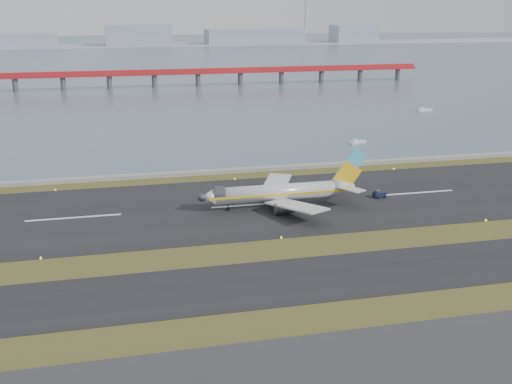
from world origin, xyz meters
TOP-DOWN VIEW (x-y plane):
  - ground at (0.00, 0.00)m, footprint 1000.00×1000.00m
  - taxiway_strip at (0.00, -12.00)m, footprint 1000.00×18.00m
  - runway_strip at (0.00, 30.00)m, footprint 1000.00×45.00m
  - seawall at (0.00, 60.00)m, footprint 1000.00×2.50m
  - bay_water at (0.00, 460.00)m, footprint 1400.00×800.00m
  - red_pier at (20.00, 250.00)m, footprint 260.00×5.00m
  - far_shoreline at (13.62, 620.00)m, footprint 1400.00×80.00m
  - airliner at (5.76, 27.17)m, footprint 38.52×32.89m
  - pushback_tug at (29.98, 28.60)m, footprint 3.08×2.04m
  - workboat_near at (48.24, 87.36)m, footprint 6.49×4.00m
  - workboat_far at (101.24, 142.56)m, footprint 7.27×3.61m

SIDE VIEW (x-z plane):
  - ground at x=0.00m, z-range 0.00..0.00m
  - bay_water at x=0.00m, z-range -0.65..0.65m
  - taxiway_strip at x=0.00m, z-range 0.00..0.10m
  - runway_strip at x=0.00m, z-range 0.00..0.10m
  - workboat_near at x=48.24m, z-range -0.28..1.23m
  - seawall at x=0.00m, z-range 0.00..1.00m
  - workboat_far at x=101.24m, z-range -0.31..1.38m
  - pushback_tug at x=29.98m, z-range -0.03..1.83m
  - airliner at x=5.76m, z-range -2.94..9.86m
  - far_shoreline at x=13.62m, z-range -24.18..36.32m
  - red_pier at x=20.00m, z-range 2.18..12.38m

